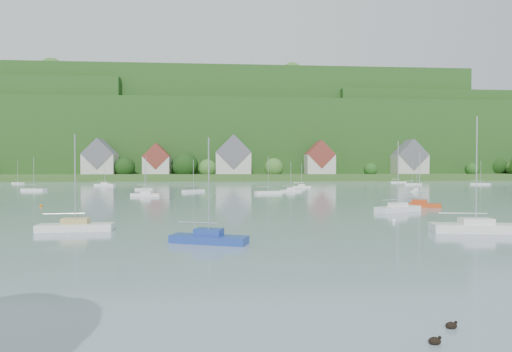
{
  "coord_description": "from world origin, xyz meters",
  "views": [
    {
      "loc": [
        1.43,
        -6.42,
        5.42
      ],
      "look_at": [
        7.33,
        75.0,
        4.0
      ],
      "focal_mm": 29.43,
      "sensor_mm": 36.0,
      "label": 1
    }
  ],
  "objects_px": {
    "near_sailboat_5": "(419,204)",
    "near_sailboat_3": "(398,208)",
    "near_sailboat_2": "(75,226)",
    "near_sailboat_1": "(209,237)",
    "near_sailboat_4": "(476,227)"
  },
  "relations": [
    {
      "from": "near_sailboat_5",
      "to": "near_sailboat_3",
      "type": "bearing_deg",
      "value": -103.09
    },
    {
      "from": "near_sailboat_2",
      "to": "near_sailboat_5",
      "type": "xyz_separation_m",
      "value": [
        40.39,
        19.85,
        -0.02
      ]
    },
    {
      "from": "near_sailboat_2",
      "to": "near_sailboat_3",
      "type": "height_order",
      "value": "near_sailboat_3"
    },
    {
      "from": "near_sailboat_1",
      "to": "near_sailboat_5",
      "type": "relative_size",
      "value": 1.0
    },
    {
      "from": "near_sailboat_2",
      "to": "near_sailboat_4",
      "type": "height_order",
      "value": "near_sailboat_4"
    },
    {
      "from": "near_sailboat_2",
      "to": "near_sailboat_1",
      "type": "bearing_deg",
      "value": -35.01
    },
    {
      "from": "near_sailboat_5",
      "to": "near_sailboat_2",
      "type": "bearing_deg",
      "value": -123.09
    },
    {
      "from": "near_sailboat_1",
      "to": "near_sailboat_5",
      "type": "bearing_deg",
      "value": 62.54
    },
    {
      "from": "near_sailboat_3",
      "to": "near_sailboat_4",
      "type": "bearing_deg",
      "value": -118.29
    },
    {
      "from": "near_sailboat_3",
      "to": "near_sailboat_2",
      "type": "bearing_deg",
      "value": 175.28
    },
    {
      "from": "near_sailboat_2",
      "to": "near_sailboat_4",
      "type": "xyz_separation_m",
      "value": [
        34.3,
        -3.36,
        0.04
      ]
    },
    {
      "from": "near_sailboat_1",
      "to": "near_sailboat_4",
      "type": "bearing_deg",
      "value": 28.32
    },
    {
      "from": "near_sailboat_3",
      "to": "near_sailboat_5",
      "type": "height_order",
      "value": "near_sailboat_3"
    },
    {
      "from": "near_sailboat_1",
      "to": "near_sailboat_3",
      "type": "distance_m",
      "value": 31.05
    },
    {
      "from": "near_sailboat_2",
      "to": "near_sailboat_3",
      "type": "xyz_separation_m",
      "value": [
        34.8,
        14.02,
        0.01
      ]
    }
  ]
}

